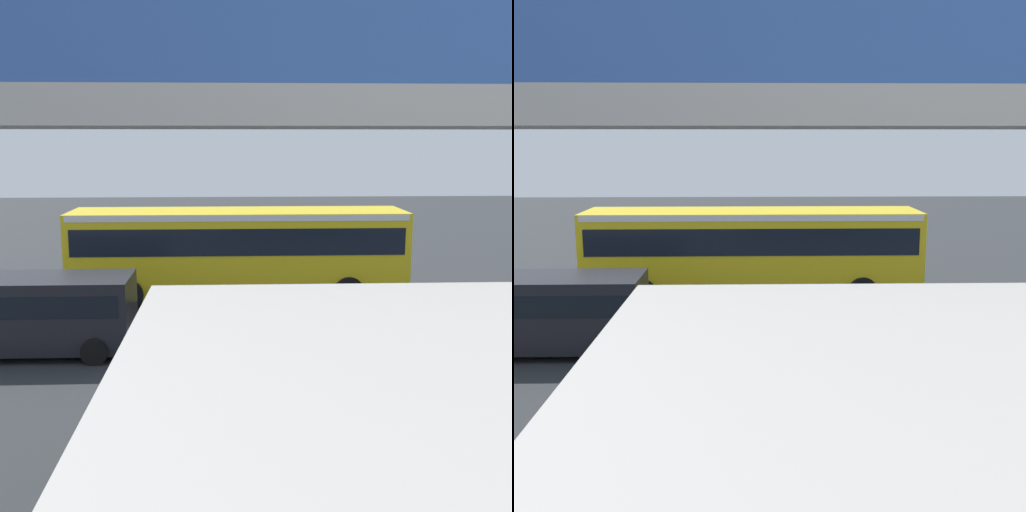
# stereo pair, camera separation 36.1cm
# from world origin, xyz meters

# --- Properties ---
(ground) EXTENTS (80.00, 80.00, 0.00)m
(ground) POSITION_xyz_m (0.00, 0.00, 0.00)
(ground) COLOR #2D3033
(city_bus) EXTENTS (11.54, 2.85, 3.15)m
(city_bus) POSITION_xyz_m (0.17, 0.02, 1.88)
(city_bus) COLOR yellow
(city_bus) RESTS_ON ground
(parked_van) EXTENTS (4.80, 2.17, 2.05)m
(parked_van) POSITION_xyz_m (5.45, 5.43, 1.18)
(parked_van) COLOR black
(parked_van) RESTS_ON ground
(bicycle_blue) EXTENTS (1.77, 0.44, 0.96)m
(bicycle_blue) POSITION_xyz_m (-6.21, 3.73, 0.37)
(bicycle_blue) COLOR black
(bicycle_blue) RESTS_ON ground
(bicycle_red) EXTENTS (1.77, 0.44, 0.96)m
(bicycle_red) POSITION_xyz_m (-8.48, 2.39, 0.37)
(bicycle_red) COLOR black
(bicycle_red) RESTS_ON ground
(traffic_sign) EXTENTS (0.08, 0.60, 2.80)m
(traffic_sign) POSITION_xyz_m (3.86, -3.00, 1.89)
(traffic_sign) COLOR slate
(traffic_sign) RESTS_ON ground
(lane_dash_leftmost) EXTENTS (2.00, 0.20, 0.01)m
(lane_dash_leftmost) POSITION_xyz_m (-4.00, -2.86, 0.00)
(lane_dash_leftmost) COLOR silver
(lane_dash_leftmost) RESTS_ON ground
(lane_dash_left) EXTENTS (2.00, 0.20, 0.01)m
(lane_dash_left) POSITION_xyz_m (0.00, -2.86, 0.00)
(lane_dash_left) COLOR silver
(lane_dash_left) RESTS_ON ground
(lane_dash_centre) EXTENTS (2.00, 0.20, 0.01)m
(lane_dash_centre) POSITION_xyz_m (4.00, -2.86, 0.00)
(lane_dash_centre) COLOR silver
(lane_dash_centre) RESTS_ON ground
(pedestrian_overpass) EXTENTS (28.73, 2.60, 7.31)m
(pedestrian_overpass) POSITION_xyz_m (0.00, 12.41, 5.48)
(pedestrian_overpass) COLOR #B2ADA5
(pedestrian_overpass) RESTS_ON ground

